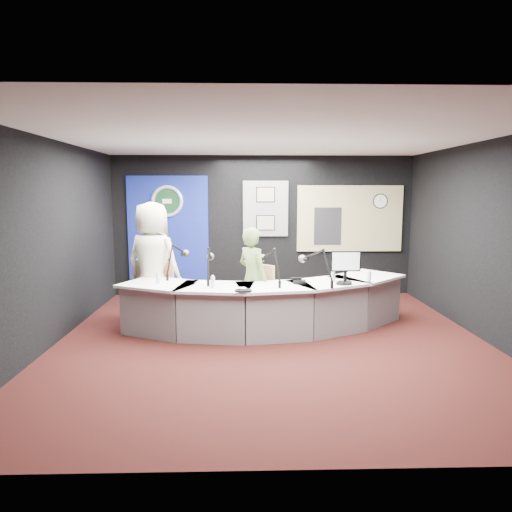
{
  "coord_description": "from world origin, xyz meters",
  "views": [
    {
      "loc": [
        -0.39,
        -6.17,
        2.08
      ],
      "look_at": [
        -0.2,
        0.8,
        1.1
      ],
      "focal_mm": 32.0,
      "sensor_mm": 36.0,
      "label": 1
    }
  ],
  "objects_px": {
    "person_man": "(153,262)",
    "armchair_left": "(154,294)",
    "person_woman": "(253,278)",
    "broadcast_desk": "(266,306)",
    "armchair_right": "(253,297)"
  },
  "relations": [
    {
      "from": "broadcast_desk",
      "to": "person_man",
      "type": "xyz_separation_m",
      "value": [
        -1.8,
        0.52,
        0.59
      ]
    },
    {
      "from": "broadcast_desk",
      "to": "person_woman",
      "type": "height_order",
      "value": "person_woman"
    },
    {
      "from": "armchair_left",
      "to": "person_woman",
      "type": "relative_size",
      "value": 0.57
    },
    {
      "from": "armchair_left",
      "to": "person_man",
      "type": "relative_size",
      "value": 0.46
    },
    {
      "from": "broadcast_desk",
      "to": "armchair_left",
      "type": "bearing_deg",
      "value": 163.86
    },
    {
      "from": "armchair_left",
      "to": "armchair_right",
      "type": "bearing_deg",
      "value": 11.15
    },
    {
      "from": "broadcast_desk",
      "to": "person_man",
      "type": "relative_size",
      "value": 2.33
    },
    {
      "from": "person_woman",
      "to": "armchair_left",
      "type": "bearing_deg",
      "value": 34.88
    },
    {
      "from": "broadcast_desk",
      "to": "armchair_right",
      "type": "distance_m",
      "value": 0.27
    },
    {
      "from": "person_man",
      "to": "person_woman",
      "type": "xyz_separation_m",
      "value": [
        1.59,
        -0.37,
        -0.19
      ]
    },
    {
      "from": "broadcast_desk",
      "to": "armchair_left",
      "type": "distance_m",
      "value": 1.87
    },
    {
      "from": "person_man",
      "to": "person_woman",
      "type": "height_order",
      "value": "person_man"
    },
    {
      "from": "person_man",
      "to": "armchair_left",
      "type": "bearing_deg",
      "value": -0.0
    },
    {
      "from": "broadcast_desk",
      "to": "armchair_right",
      "type": "bearing_deg",
      "value": 144.23
    },
    {
      "from": "armchair_right",
      "to": "armchair_left",
      "type": "bearing_deg",
      "value": -150.32
    }
  ]
}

